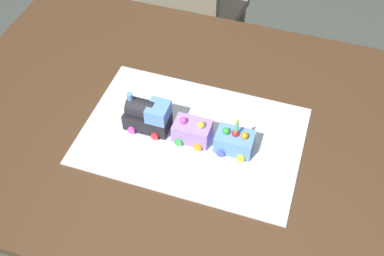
{
  "coord_description": "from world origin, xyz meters",
  "views": [
    {
      "loc": [
        0.31,
        -0.82,
        1.73
      ],
      "look_at": [
        0.05,
        -0.04,
        0.77
      ],
      "focal_mm": 43.46,
      "sensor_mm": 36.0,
      "label": 1
    }
  ],
  "objects_px": {
    "cake_car_flatbed_lavender": "(192,131)",
    "cake_car_tanker_sky_blue": "(234,141)",
    "dining_table": "(180,144)",
    "cake_locomotive": "(147,115)",
    "chair": "(187,14)",
    "birthday_candle": "(237,125)"
  },
  "relations": [
    {
      "from": "cake_locomotive",
      "to": "cake_car_tanker_sky_blue",
      "type": "bearing_deg",
      "value": -0.0
    },
    {
      "from": "chair",
      "to": "cake_car_flatbed_lavender",
      "type": "height_order",
      "value": "chair"
    },
    {
      "from": "dining_table",
      "to": "cake_car_flatbed_lavender",
      "type": "height_order",
      "value": "cake_car_flatbed_lavender"
    },
    {
      "from": "dining_table",
      "to": "cake_car_flatbed_lavender",
      "type": "bearing_deg",
      "value": -42.76
    },
    {
      "from": "cake_car_flatbed_lavender",
      "to": "cake_car_tanker_sky_blue",
      "type": "height_order",
      "value": "same"
    },
    {
      "from": "cake_car_tanker_sky_blue",
      "to": "chair",
      "type": "bearing_deg",
      "value": 116.14
    },
    {
      "from": "dining_table",
      "to": "chair",
      "type": "height_order",
      "value": "chair"
    },
    {
      "from": "cake_car_tanker_sky_blue",
      "to": "dining_table",
      "type": "bearing_deg",
      "value": 163.38
    },
    {
      "from": "cake_locomotive",
      "to": "cake_car_flatbed_lavender",
      "type": "xyz_separation_m",
      "value": [
        0.13,
        -0.0,
        -0.02
      ]
    },
    {
      "from": "cake_locomotive",
      "to": "birthday_candle",
      "type": "xyz_separation_m",
      "value": [
        0.25,
        -0.0,
        0.05
      ]
    },
    {
      "from": "dining_table",
      "to": "cake_car_tanker_sky_blue",
      "type": "xyz_separation_m",
      "value": [
        0.17,
        -0.05,
        0.14
      ]
    },
    {
      "from": "cake_locomotive",
      "to": "cake_car_tanker_sky_blue",
      "type": "relative_size",
      "value": 1.4
    },
    {
      "from": "dining_table",
      "to": "chair",
      "type": "bearing_deg",
      "value": 107.34
    },
    {
      "from": "birthday_candle",
      "to": "dining_table",
      "type": "bearing_deg",
      "value": 163.52
    },
    {
      "from": "cake_car_tanker_sky_blue",
      "to": "birthday_candle",
      "type": "distance_m",
      "value": 0.07
    },
    {
      "from": "dining_table",
      "to": "cake_car_tanker_sky_blue",
      "type": "bearing_deg",
      "value": -16.62
    },
    {
      "from": "cake_locomotive",
      "to": "cake_car_flatbed_lavender",
      "type": "relative_size",
      "value": 1.4
    },
    {
      "from": "chair",
      "to": "birthday_candle",
      "type": "bearing_deg",
      "value": 124.98
    },
    {
      "from": "dining_table",
      "to": "birthday_candle",
      "type": "height_order",
      "value": "birthday_candle"
    },
    {
      "from": "cake_locomotive",
      "to": "birthday_candle",
      "type": "distance_m",
      "value": 0.25
    },
    {
      "from": "cake_car_flatbed_lavender",
      "to": "birthday_candle",
      "type": "height_order",
      "value": "birthday_candle"
    },
    {
      "from": "dining_table",
      "to": "cake_car_tanker_sky_blue",
      "type": "distance_m",
      "value": 0.23
    }
  ]
}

